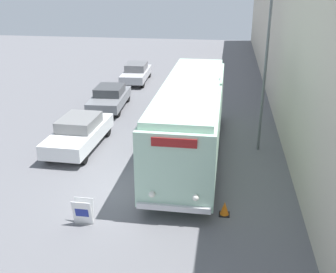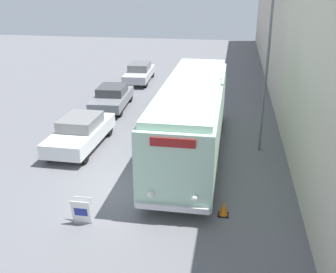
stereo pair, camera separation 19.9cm
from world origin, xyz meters
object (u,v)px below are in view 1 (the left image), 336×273
at_px(vintage_bus, 191,115).
at_px(parked_car_mid, 110,97).
at_px(parked_car_near, 79,132).
at_px(sign_board, 83,212).
at_px(traffic_cone, 225,209).
at_px(parked_car_far, 136,72).
at_px(streetlamp, 268,44).

xyz_separation_m(vintage_bus, parked_car_mid, (-5.51, 6.01, -1.15)).
bearing_deg(parked_car_near, parked_car_mid, 94.07).
bearing_deg(parked_car_near, vintage_bus, 0.89).
bearing_deg(vintage_bus, parked_car_near, 179.92).
relative_size(sign_board, parked_car_mid, 0.20).
height_order(sign_board, traffic_cone, sign_board).
bearing_deg(parked_car_mid, vintage_bus, -50.85).
relative_size(vintage_bus, traffic_cone, 22.40).
height_order(sign_board, parked_car_far, parked_car_far).
distance_m(parked_car_near, parked_car_mid, 6.01).
distance_m(vintage_bus, parked_car_near, 5.30).
xyz_separation_m(sign_board, parked_car_far, (-2.55, 18.71, 0.31)).
relative_size(parked_car_mid, traffic_cone, 9.10).
height_order(streetlamp, parked_car_far, streetlamp).
distance_m(vintage_bus, streetlamp, 4.40).
bearing_deg(sign_board, traffic_cone, 14.91).
distance_m(parked_car_near, parked_car_far, 12.78).
bearing_deg(sign_board, parked_car_near, 111.33).
xyz_separation_m(vintage_bus, sign_board, (-2.87, -5.92, -1.44)).
bearing_deg(parked_car_mid, parked_car_near, -90.29).
bearing_deg(sign_board, streetlamp, 49.47).
relative_size(streetlamp, traffic_cone, 15.55).
bearing_deg(traffic_cone, parked_car_mid, 123.62).
distance_m(sign_board, parked_car_mid, 12.22).
xyz_separation_m(parked_car_far, traffic_cone, (7.04, -17.51, -0.49)).
height_order(sign_board, streetlamp, streetlamp).
bearing_deg(parked_car_far, streetlamp, -57.13).
xyz_separation_m(streetlamp, parked_car_mid, (-8.58, 4.98, -4.13)).
bearing_deg(streetlamp, traffic_cone, -104.09).
height_order(vintage_bus, traffic_cone, vintage_bus).
distance_m(parked_car_mid, traffic_cone, 12.89).
bearing_deg(parked_car_mid, streetlamp, -33.54).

